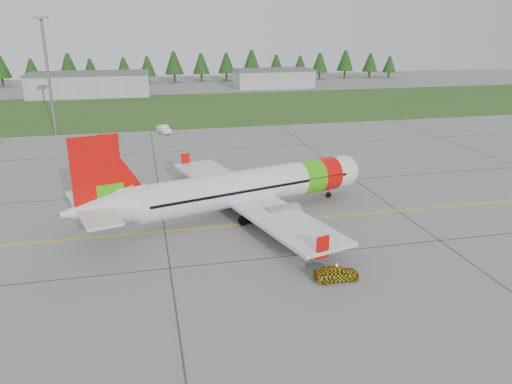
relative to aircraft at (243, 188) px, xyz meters
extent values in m
plane|color=gray|center=(6.59, -10.86, -2.90)|extent=(320.00, 320.00, 0.00)
cylinder|color=silver|center=(0.77, 0.22, 0.04)|extent=(24.73, 10.24, 3.70)
sphere|color=silver|center=(12.64, 3.56, 0.04)|extent=(3.70, 3.70, 3.70)
cone|color=silver|center=(-14.28, -4.02, 0.37)|extent=(7.39, 5.36, 3.70)
cube|color=black|center=(12.91, 3.64, 0.37)|extent=(2.13, 2.78, 0.53)
cylinder|color=#3DB50D|center=(8.08, 2.27, 0.04)|extent=(3.40, 4.30, 3.78)
cylinder|color=red|center=(10.27, 2.89, 0.04)|extent=(3.03, 4.20, 3.78)
cube|color=silver|center=(0.32, 0.09, -1.00)|extent=(13.24, 30.62, 0.34)
cube|color=red|center=(-4.68, 14.34, -0.48)|extent=(1.14, 0.47, 1.90)
cube|color=red|center=(3.49, -14.68, -0.48)|extent=(1.14, 0.47, 1.90)
cylinder|color=gray|center=(0.27, 5.49, -1.52)|extent=(3.83, 2.84, 1.99)
cylinder|color=gray|center=(3.10, -4.54, -1.52)|extent=(3.83, 2.84, 1.99)
cube|color=red|center=(-14.10, -3.97, 3.55)|extent=(4.29, 1.51, 7.21)
cube|color=#3DB50D|center=(-13.10, -3.69, 1.46)|extent=(2.48, 1.05, 2.28)
cube|color=silver|center=(-14.74, -4.15, 0.61)|extent=(5.88, 11.32, 0.21)
cylinder|color=slate|center=(10.81, 3.04, -2.23)|extent=(0.17, 0.17, 1.33)
cylinder|color=black|center=(10.81, 3.04, -2.58)|extent=(0.69, 0.43, 0.64)
cylinder|color=slate|center=(-1.31, 2.39, -2.00)|extent=(0.21, 0.21, 1.80)
cylinder|color=black|center=(-1.68, 2.29, -2.41)|extent=(1.06, 0.68, 0.99)
cylinder|color=slate|center=(0.12, -2.72, -2.00)|extent=(0.21, 0.21, 1.80)
cylinder|color=black|center=(-0.24, -2.83, -2.41)|extent=(1.06, 0.68, 0.99)
imported|color=yellow|center=(4.31, -15.80, -1.11)|extent=(1.25, 1.46, 3.58)
imported|color=white|center=(-6.04, 43.76, -0.67)|extent=(1.92, 1.86, 4.46)
cube|color=#30561E|center=(6.59, 71.14, -2.88)|extent=(320.00, 50.00, 0.03)
cube|color=gold|center=(6.59, -2.86, -2.89)|extent=(120.00, 0.25, 0.02)
cube|color=#A8A8A3|center=(-23.41, 99.14, 0.10)|extent=(32.00, 14.00, 6.00)
cube|color=#A8A8A3|center=(31.59, 107.14, -0.30)|extent=(24.00, 12.00, 5.20)
cylinder|color=slate|center=(-25.41, 47.14, 7.10)|extent=(0.50, 0.50, 20.00)
camera|label=1|loc=(-9.74, -48.67, 16.42)|focal=35.00mm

